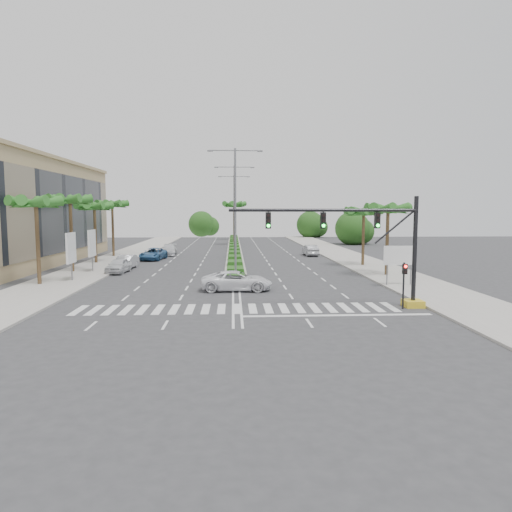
% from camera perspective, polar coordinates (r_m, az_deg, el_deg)
% --- Properties ---
extents(ground, '(160.00, 160.00, 0.00)m').
position_cam_1_polar(ground, '(29.45, -2.38, -6.61)').
color(ground, '#333335').
rests_on(ground, ground).
extents(footpath_right, '(6.00, 120.00, 0.15)m').
position_cam_1_polar(footpath_right, '(51.53, 14.55, -1.40)').
color(footpath_right, gray).
rests_on(footpath_right, ground).
extents(footpath_left, '(6.00, 120.00, 0.15)m').
position_cam_1_polar(footpath_left, '(51.38, -19.83, -1.58)').
color(footpath_left, gray).
rests_on(footpath_left, ground).
extents(median, '(2.20, 75.00, 0.20)m').
position_cam_1_polar(median, '(74.03, -2.72, 0.89)').
color(median, gray).
rests_on(median, ground).
extents(median_grass, '(1.80, 75.00, 0.04)m').
position_cam_1_polar(median_grass, '(74.02, -2.73, 0.98)').
color(median_grass, '#29591E').
rests_on(median_grass, median).
extents(building, '(12.00, 36.00, 12.00)m').
position_cam_1_polar(building, '(60.52, -28.21, 4.75)').
color(building, tan).
rests_on(building, ground).
extents(signal_gantry, '(12.60, 1.20, 7.20)m').
position_cam_1_polar(signal_gantry, '(30.44, 15.32, 0.19)').
color(signal_gantry, gold).
rests_on(signal_gantry, ground).
extents(pedestrian_signal, '(0.28, 0.36, 3.00)m').
position_cam_1_polar(pedestrian_signal, '(30.41, 18.03, -2.58)').
color(pedestrian_signal, black).
rests_on(pedestrian_signal, ground).
extents(direction_sign, '(2.70, 0.11, 3.40)m').
position_cam_1_polar(direction_sign, '(39.44, 17.50, -0.13)').
color(direction_sign, slate).
rests_on(direction_sign, ground).
extents(billboard_near, '(0.18, 2.10, 4.35)m').
position_cam_1_polar(billboard_near, '(43.31, -22.13, 0.89)').
color(billboard_near, slate).
rests_on(billboard_near, ground).
extents(billboard_far, '(0.18, 2.10, 4.35)m').
position_cam_1_polar(billboard_far, '(49.00, -19.83, 1.48)').
color(billboard_far, slate).
rests_on(billboard_far, ground).
extents(palm_left_near, '(4.57, 4.68, 7.55)m').
position_cam_1_polar(palm_left_near, '(42.04, -25.80, 5.69)').
color(palm_left_near, brown).
rests_on(palm_left_near, ground).
extents(palm_left_mid, '(4.57, 4.68, 7.95)m').
position_cam_1_polar(palm_left_mid, '(49.52, -22.22, 6.20)').
color(palm_left_mid, brown).
rests_on(palm_left_mid, ground).
extents(palm_left_far, '(4.57, 4.68, 7.35)m').
position_cam_1_polar(palm_left_far, '(57.13, -19.55, 5.58)').
color(palm_left_far, brown).
rests_on(palm_left_far, ground).
extents(palm_left_end, '(4.57, 4.68, 7.75)m').
position_cam_1_polar(palm_left_end, '(64.84, -17.54, 5.96)').
color(palm_left_end, brown).
rests_on(palm_left_end, ground).
extents(palm_right_near, '(4.57, 4.68, 7.05)m').
position_cam_1_polar(palm_right_near, '(45.25, 16.17, 5.38)').
color(palm_right_near, brown).
rests_on(palm_right_near, ground).
extents(palm_right_far, '(4.57, 4.68, 6.75)m').
position_cam_1_polar(palm_right_far, '(52.87, 13.33, 5.14)').
color(palm_right_far, brown).
rests_on(palm_right_far, ground).
extents(palm_median_a, '(4.57, 4.68, 8.05)m').
position_cam_1_polar(palm_median_a, '(83.78, -2.77, 6.29)').
color(palm_median_a, brown).
rests_on(palm_median_a, ground).
extents(palm_median_b, '(4.57, 4.68, 8.05)m').
position_cam_1_polar(palm_median_b, '(98.78, -2.80, 6.19)').
color(palm_median_b, brown).
rests_on(palm_median_b, ground).
extents(streetlight_near, '(5.10, 0.25, 12.00)m').
position_cam_1_polar(streetlight_near, '(42.78, -2.61, 6.40)').
color(streetlight_near, slate).
rests_on(streetlight_near, ground).
extents(streetlight_mid, '(5.10, 0.25, 12.00)m').
position_cam_1_polar(streetlight_mid, '(58.77, -2.70, 6.20)').
color(streetlight_mid, slate).
rests_on(streetlight_mid, ground).
extents(streetlight_far, '(5.10, 0.25, 12.00)m').
position_cam_1_polar(streetlight_far, '(74.77, -2.75, 6.09)').
color(streetlight_far, slate).
rests_on(streetlight_far, ground).
extents(car_parked_a, '(2.08, 4.49, 1.49)m').
position_cam_1_polar(car_parked_a, '(48.09, -16.81, -1.16)').
color(car_parked_a, silver).
rests_on(car_parked_a, ground).
extents(car_parked_b, '(2.11, 4.72, 1.50)m').
position_cam_1_polar(car_parked_b, '(51.09, -15.97, -0.74)').
color(car_parked_b, silver).
rests_on(car_parked_b, ground).
extents(car_parked_c, '(3.13, 5.67, 1.50)m').
position_cam_1_polar(car_parked_c, '(59.80, -12.72, 0.25)').
color(car_parked_c, '#2D5B8C').
rests_on(car_parked_c, ground).
extents(car_parked_d, '(2.28, 5.20, 1.49)m').
position_cam_1_polar(car_parked_d, '(65.80, -10.83, 0.76)').
color(car_parked_d, silver).
rests_on(car_parked_d, ground).
extents(car_crossing, '(5.62, 2.70, 1.54)m').
position_cam_1_polar(car_crossing, '(35.96, -2.40, -3.11)').
color(car_crossing, white).
rests_on(car_crossing, ground).
extents(car_right, '(1.80, 4.67, 1.52)m').
position_cam_1_polar(car_right, '(64.28, 6.81, 0.72)').
color(car_right, '#A0A0A4').
rests_on(car_right, ground).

